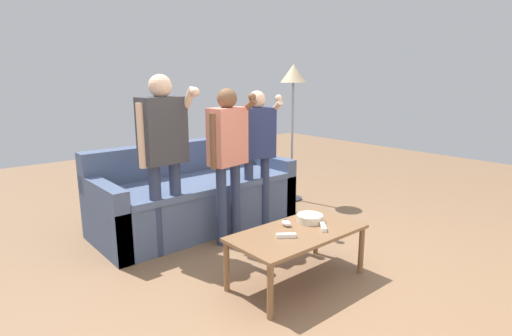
# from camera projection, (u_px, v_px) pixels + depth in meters

# --- Properties ---
(ground_plane) EXTENTS (12.00, 12.00, 0.00)m
(ground_plane) POSITION_uv_depth(u_px,v_px,m) (293.00, 282.00, 3.12)
(ground_plane) COLOR brown
(couch) EXTENTS (2.08, 0.89, 0.86)m
(couch) POSITION_uv_depth(u_px,v_px,m) (195.00, 197.00, 4.27)
(couch) COLOR #475675
(couch) RESTS_ON ground
(coffee_table) EXTENTS (1.05, 0.54, 0.41)m
(coffee_table) POSITION_uv_depth(u_px,v_px,m) (297.00, 237.00, 3.06)
(coffee_table) COLOR brown
(coffee_table) RESTS_ON ground
(snack_bowl) EXTENTS (0.21, 0.21, 0.06)m
(snack_bowl) POSITION_uv_depth(u_px,v_px,m) (310.00, 218.00, 3.24)
(snack_bowl) COLOR beige
(snack_bowl) RESTS_ON coffee_table
(game_remote_nunchuk) EXTENTS (0.06, 0.09, 0.05)m
(game_remote_nunchuk) POSITION_uv_depth(u_px,v_px,m) (286.00, 223.00, 3.15)
(game_remote_nunchuk) COLOR white
(game_remote_nunchuk) RESTS_ON coffee_table
(floor_lamp) EXTENTS (0.32, 0.32, 1.69)m
(floor_lamp) POSITION_uv_depth(u_px,v_px,m) (293.00, 85.00, 4.92)
(floor_lamp) COLOR #2D2D33
(floor_lamp) RESTS_ON ground
(player_left) EXTENTS (0.48, 0.35, 1.57)m
(player_left) POSITION_uv_depth(u_px,v_px,m) (163.00, 144.00, 3.45)
(player_left) COLOR #2D3856
(player_left) RESTS_ON ground
(player_center) EXTENTS (0.45, 0.28, 1.45)m
(player_center) POSITION_uv_depth(u_px,v_px,m) (228.00, 148.00, 3.70)
(player_center) COLOR #2D3856
(player_center) RESTS_ON ground
(player_right) EXTENTS (0.41, 0.37, 1.41)m
(player_right) POSITION_uv_depth(u_px,v_px,m) (257.00, 143.00, 4.11)
(player_right) COLOR #2D3856
(player_right) RESTS_ON ground
(game_remote_wand_near) EXTENTS (0.13, 0.14, 0.03)m
(game_remote_wand_near) POSITION_uv_depth(u_px,v_px,m) (323.00, 227.00, 3.10)
(game_remote_wand_near) COLOR white
(game_remote_wand_near) RESTS_ON coffee_table
(game_remote_wand_far) EXTENTS (0.14, 0.12, 0.03)m
(game_remote_wand_far) POSITION_uv_depth(u_px,v_px,m) (286.00, 236.00, 2.93)
(game_remote_wand_far) COLOR white
(game_remote_wand_far) RESTS_ON coffee_table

